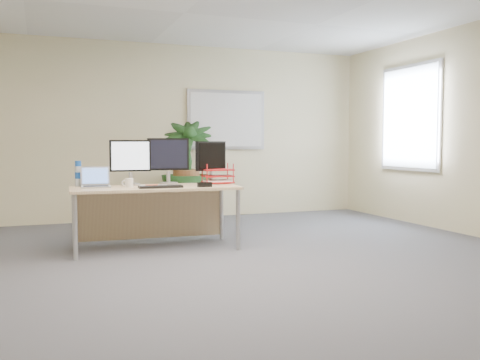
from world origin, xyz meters
name	(u,v)px	position (x,y,z in m)	size (l,w,h in m)	color
floor	(247,281)	(0.00, 0.00, 0.00)	(8.00, 8.00, 0.00)	#46464B
back_wall	(152,132)	(0.00, 4.00, 1.35)	(7.00, 0.04, 2.70)	beige
whiteboard	(227,120)	(1.20, 3.97, 1.55)	(1.30, 0.04, 0.95)	#B5B5BA
window	(410,118)	(3.47, 2.30, 1.55)	(0.04, 1.30, 1.55)	#B5B5BA
desk	(154,199)	(-0.44, 1.77, 0.55)	(1.85, 0.85, 0.70)	tan
floor_plant	(186,172)	(0.43, 3.60, 0.75)	(0.84, 0.84, 1.50)	#143613
monitor_left	(130,159)	(-0.67, 1.93, 0.99)	(0.46, 0.21, 0.51)	#A6A6AA
monitor_right	(168,158)	(-0.23, 1.93, 1.01)	(0.48, 0.22, 0.54)	#A6A6AA
monitor_dark	(211,159)	(0.28, 1.89, 0.99)	(0.42, 0.23, 0.50)	#A6A6AA
laptop	(96,182)	(-1.07, 1.80, 0.76)	(0.32, 0.29, 0.22)	#B3B4B8
keyboard	(161,187)	(-0.42, 1.45, 0.71)	(0.47, 0.16, 0.03)	black
coffee_mug	(129,183)	(-0.73, 1.63, 0.75)	(0.13, 0.09, 0.10)	white
spiral_notebook	(154,186)	(-0.46, 1.63, 0.71)	(0.31, 0.23, 0.01)	white
orange_pen	(152,185)	(-0.48, 1.65, 0.72)	(0.01, 0.01, 0.15)	#F94D1B
yellow_highlighter	(171,186)	(-0.28, 1.59, 0.71)	(0.02, 0.02, 0.12)	yellow
water_bottle	(78,174)	(-1.23, 1.99, 0.84)	(0.07, 0.07, 0.28)	silver
letter_tray	(218,177)	(0.34, 1.82, 0.77)	(0.36, 0.28, 0.16)	#AE1515
stapler	(205,185)	(0.05, 1.38, 0.73)	(0.16, 0.04, 0.05)	black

